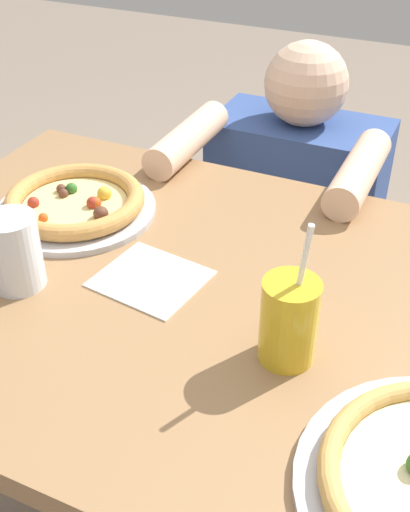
{
  "coord_description": "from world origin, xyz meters",
  "views": [
    {
      "loc": [
        0.31,
        -0.71,
        1.36
      ],
      "look_at": [
        -0.04,
        0.05,
        0.78
      ],
      "focal_mm": 44.9,
      "sensor_mm": 36.0,
      "label": 1
    }
  ],
  "objects": [
    {
      "name": "pizza_far",
      "position": [
        -0.34,
        0.11,
        0.77
      ],
      "size": [
        0.29,
        0.29,
        0.04
      ],
      "color": "#B7B7BC",
      "rests_on": "dining_table"
    },
    {
      "name": "dining_table",
      "position": [
        0.0,
        0.0,
        0.63
      ],
      "size": [
        1.22,
        0.8,
        0.75
      ],
      "color": "#936D47",
      "rests_on": "ground"
    },
    {
      "name": "water_cup_clear",
      "position": [
        -0.3,
        -0.11,
        0.81
      ],
      "size": [
        0.08,
        0.08,
        0.12
      ],
      "color": "silver",
      "rests_on": "dining_table"
    },
    {
      "name": "diner_seated",
      "position": [
        -0.07,
        0.64,
        0.42
      ],
      "size": [
        0.44,
        0.53,
        0.95
      ],
      "color": "#333847",
      "rests_on": "ground"
    },
    {
      "name": "paper_napkin",
      "position": [
        -0.11,
        -0.01,
        0.75
      ],
      "size": [
        0.18,
        0.16,
        0.0
      ],
      "primitive_type": "cube",
      "rotation": [
        0.0,
        0.0,
        -0.14
      ],
      "color": "white",
      "rests_on": "dining_table"
    },
    {
      "name": "drink_cup_colored",
      "position": [
        0.14,
        -0.09,
        0.81
      ],
      "size": [
        0.08,
        0.08,
        0.22
      ],
      "color": "gold",
      "rests_on": "dining_table"
    }
  ]
}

